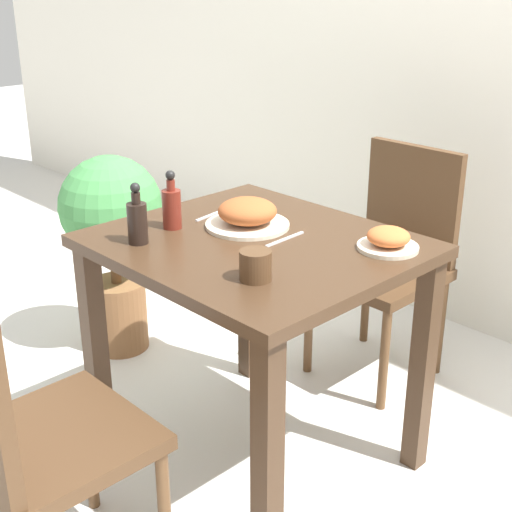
% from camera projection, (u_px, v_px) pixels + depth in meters
% --- Properties ---
extents(ground_plane, '(16.00, 16.00, 0.00)m').
position_uv_depth(ground_plane, '(256.00, 454.00, 2.35)').
color(ground_plane, silver).
extents(wall_back, '(8.00, 0.05, 2.60)m').
position_uv_depth(wall_back, '(506.00, 21.00, 2.72)').
color(wall_back, white).
rests_on(wall_back, ground_plane).
extents(dining_table, '(0.87, 0.77, 0.76)m').
position_uv_depth(dining_table, '(256.00, 281.00, 2.12)').
color(dining_table, '#3D2819').
rests_on(dining_table, ground_plane).
extents(chair_near, '(0.42, 0.42, 0.88)m').
position_uv_depth(chair_near, '(22.00, 430.00, 1.66)').
color(chair_near, '#4C331E').
rests_on(chair_near, ground_plane).
extents(chair_far, '(0.42, 0.42, 0.88)m').
position_uv_depth(chair_far, '(392.00, 251.00, 2.70)').
color(chair_far, '#4C331E').
rests_on(chair_far, ground_plane).
extents(food_plate, '(0.26, 0.26, 0.09)m').
position_uv_depth(food_plate, '(247.00, 214.00, 2.16)').
color(food_plate, beige).
rests_on(food_plate, dining_table).
extents(side_plate, '(0.17, 0.17, 0.06)m').
position_uv_depth(side_plate, '(388.00, 240.00, 1.99)').
color(side_plate, beige).
rests_on(side_plate, dining_table).
extents(drink_cup, '(0.08, 0.08, 0.08)m').
position_uv_depth(drink_cup, '(255.00, 265.00, 1.79)').
color(drink_cup, '#4C331E').
rests_on(drink_cup, dining_table).
extents(sauce_bottle, '(0.06, 0.06, 0.18)m').
position_uv_depth(sauce_bottle, '(172.00, 206.00, 2.14)').
color(sauce_bottle, maroon).
rests_on(sauce_bottle, dining_table).
extents(condiment_bottle, '(0.06, 0.06, 0.18)m').
position_uv_depth(condiment_bottle, '(137.00, 220.00, 2.02)').
color(condiment_bottle, black).
rests_on(condiment_bottle, dining_table).
extents(fork_utensil, '(0.03, 0.17, 0.00)m').
position_uv_depth(fork_utensil, '(213.00, 214.00, 2.28)').
color(fork_utensil, silver).
rests_on(fork_utensil, dining_table).
extents(spoon_utensil, '(0.02, 0.16, 0.00)m').
position_uv_depth(spoon_utensil, '(285.00, 239.00, 2.07)').
color(spoon_utensil, silver).
rests_on(spoon_utensil, dining_table).
extents(potted_plant_left, '(0.40, 0.40, 0.82)m').
position_uv_depth(potted_plant_left, '(112.00, 229.00, 2.82)').
color(potted_plant_left, brown).
rests_on(potted_plant_left, ground_plane).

